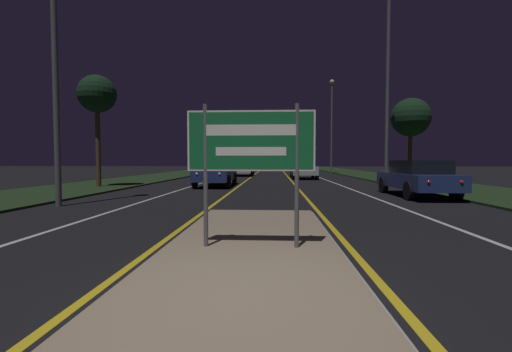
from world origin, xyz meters
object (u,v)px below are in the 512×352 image
object	(u,v)px
streetlight_right_near	(388,46)
car_receding_0	(417,177)
car_approaching_0	(216,172)
highway_sign	(251,147)
streetlight_right_far	(332,117)
car_receding_1	(304,169)
car_approaching_1	(243,167)

from	to	relation	value
streetlight_right_near	car_receding_0	xyz separation A→B (m)	(-0.35, -4.84, -6.70)
car_receding_0	car_approaching_0	bearing A→B (deg)	150.30
streetlight_right_near	highway_sign	bearing A→B (deg)	-115.35
streetlight_right_far	car_approaching_0	distance (m)	20.69
car_receding_1	car_approaching_0	distance (m)	9.61
highway_sign	streetlight_right_far	size ratio (longest dim) A/B	0.22
highway_sign	car_receding_0	size ratio (longest dim) A/B	0.47
car_receding_0	car_approaching_1	distance (m)	19.85
car_approaching_1	highway_sign	bearing A→B (deg)	-84.51
streetlight_right_near	car_approaching_0	size ratio (longest dim) A/B	2.38
highway_sign	streetlight_right_far	bearing A→B (deg)	78.41
car_receding_0	car_receding_1	distance (m)	13.36
highway_sign	car_receding_0	bearing A→B (deg)	55.06
streetlight_right_far	car_receding_1	bearing A→B (deg)	-110.91
car_receding_1	car_approaching_0	xyz separation A→B (m)	(-5.54, -7.86, 0.04)
streetlight_right_far	car_approaching_0	bearing A→B (deg)	-117.70
car_receding_0	car_approaching_0	size ratio (longest dim) A/B	1.01
highway_sign	car_receding_1	world-z (taller)	highway_sign
car_receding_0	streetlight_right_near	bearing A→B (deg)	85.83
highway_sign	car_receding_0	distance (m)	10.57
car_receding_1	car_approaching_1	distance (m)	7.21
car_receding_1	highway_sign	bearing A→B (deg)	-97.08
car_approaching_0	car_receding_0	bearing A→B (deg)	-29.70
car_receding_0	car_approaching_0	distance (m)	10.24
highway_sign	car_approaching_0	world-z (taller)	highway_sign
car_receding_0	car_receding_1	world-z (taller)	car_receding_0
streetlight_right_near	streetlight_right_far	xyz separation A→B (m)	(0.06, 17.95, -1.42)
highway_sign	car_approaching_1	bearing A→B (deg)	95.49
streetlight_right_near	car_receding_1	world-z (taller)	streetlight_right_near
streetlight_right_near	streetlight_right_far	bearing A→B (deg)	89.81
highway_sign	car_receding_1	xyz separation A→B (m)	(2.68, 21.56, -0.87)
car_receding_0	highway_sign	bearing A→B (deg)	-124.94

